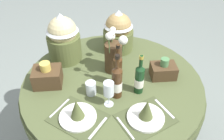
% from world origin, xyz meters
% --- Properties ---
extents(dining_table, '(1.39, 1.39, 0.78)m').
position_xyz_m(dining_table, '(0.00, 0.00, 0.65)').
color(dining_table, '#4C5633').
rests_on(dining_table, ground).
extents(place_setting_left, '(0.43, 0.41, 0.16)m').
position_xyz_m(place_setting_left, '(-0.25, -0.34, 0.83)').
color(place_setting_left, '#41492B').
rests_on(place_setting_left, dining_table).
extents(place_setting_right, '(0.42, 0.38, 0.16)m').
position_xyz_m(place_setting_right, '(0.18, -0.38, 0.83)').
color(place_setting_right, '#41492B').
rests_on(place_setting_right, dining_table).
extents(flower_vase, '(0.16, 0.28, 0.40)m').
position_xyz_m(flower_vase, '(0.02, 0.13, 0.93)').
color(flower_vase, '#47331E').
rests_on(flower_vase, dining_table).
extents(wine_bottle_left, '(0.07, 0.07, 0.35)m').
position_xyz_m(wine_bottle_left, '(0.02, -0.16, 0.91)').
color(wine_bottle_left, '#422814').
rests_on(wine_bottle_left, dining_table).
extents(wine_bottle_centre, '(0.07, 0.07, 0.35)m').
position_xyz_m(wine_bottle_centre, '(0.03, -0.04, 0.91)').
color(wine_bottle_centre, '#422814').
rests_on(wine_bottle_centre, dining_table).
extents(wine_bottle_right, '(0.07, 0.07, 0.31)m').
position_xyz_m(wine_bottle_right, '(0.18, -0.13, 0.90)').
color(wine_bottle_right, '#143819').
rests_on(wine_bottle_right, dining_table).
extents(wine_glass_left, '(0.07, 0.07, 0.20)m').
position_xyz_m(wine_glass_left, '(-0.05, -0.23, 0.92)').
color(wine_glass_left, silver).
rests_on(wine_glass_left, dining_table).
extents(tumbler_near_right, '(0.07, 0.07, 0.10)m').
position_xyz_m(tumbler_near_right, '(-0.16, -0.12, 0.83)').
color(tumbler_near_right, silver).
rests_on(tumbler_near_right, dining_table).
extents(gift_tub_back_left, '(0.27, 0.27, 0.41)m').
position_xyz_m(gift_tub_back_left, '(-0.37, 0.33, 1.00)').
color(gift_tub_back_left, '#566033').
rests_on(gift_tub_back_left, dining_table).
extents(gift_tub_back_centre, '(0.26, 0.26, 0.37)m').
position_xyz_m(gift_tub_back_centre, '(0.09, 0.44, 0.97)').
color(gift_tub_back_centre, '#566033').
rests_on(gift_tub_back_centre, dining_table).
extents(woven_basket_side_left, '(0.20, 0.17, 0.19)m').
position_xyz_m(woven_basket_side_left, '(-0.48, 0.01, 0.85)').
color(woven_basket_side_left, '#47331E').
rests_on(woven_basket_side_left, dining_table).
extents(woven_basket_side_right, '(0.19, 0.14, 0.17)m').
position_xyz_m(woven_basket_side_right, '(0.39, 0.02, 0.84)').
color(woven_basket_side_right, '#47331E').
rests_on(woven_basket_side_right, dining_table).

